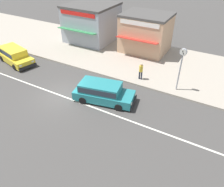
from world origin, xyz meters
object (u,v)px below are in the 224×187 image
pedestrian_near_clock (141,70)px  shopfront_corner_warung (146,33)px  minivan_yellow_0 (14,55)px  street_clock (182,61)px  minivan_teal_1 (102,91)px  shopfront_mid_block (92,22)px

pedestrian_near_clock → shopfront_corner_warung: 6.80m
minivan_yellow_0 → street_clock: bearing=10.3°
street_clock → minivan_teal_1: bearing=-138.1°
minivan_yellow_0 → shopfront_mid_block: 10.08m
street_clock → pedestrian_near_clock: (-3.37, 0.07, -1.75)m
minivan_teal_1 → street_clock: (4.77, 4.28, 1.98)m
shopfront_mid_block → street_clock: bearing=-26.3°
minivan_teal_1 → street_clock: size_ratio=1.37×
minivan_yellow_0 → minivan_teal_1: same height
street_clock → shopfront_corner_warung: shopfront_corner_warung is taller
minivan_yellow_0 → minivan_teal_1: (11.64, -1.30, 0.00)m
minivan_teal_1 → street_clock: street_clock is taller
minivan_teal_1 → shopfront_corner_warung: 10.78m
minivan_yellow_0 → shopfront_corner_warung: 14.36m
street_clock → shopfront_corner_warung: size_ratio=0.72×
minivan_yellow_0 → shopfront_mid_block: bearing=68.8°
pedestrian_near_clock → shopfront_mid_block: 11.38m
street_clock → shopfront_corner_warung: (-5.60, 6.39, -0.58)m
shopfront_corner_warung → minivan_teal_1: bearing=-85.5°
pedestrian_near_clock → shopfront_mid_block: shopfront_mid_block is taller
minivan_yellow_0 → shopfront_mid_block: size_ratio=0.79×
street_clock → shopfront_corner_warung: bearing=131.3°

